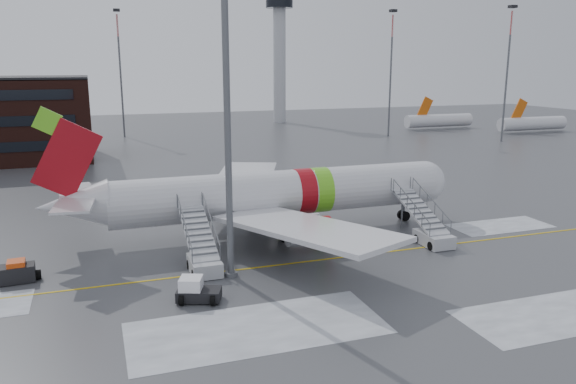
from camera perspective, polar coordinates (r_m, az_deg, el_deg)
name	(u,v)px	position (r m, az deg, el deg)	size (l,w,h in m)	color
ground	(298,258)	(42.09, 0.98, -6.70)	(260.00, 260.00, 0.00)	#494C4F
airliner	(269,195)	(47.03, -1.89, -0.26)	(35.03, 32.97, 11.18)	silver
airstair_fwd	(429,230)	(46.65, 14.12, -3.75)	(2.05, 7.70, 3.48)	#B4B7BC
airstair_aft	(202,255)	(39.97, -8.71, -6.32)	(2.05, 7.70, 3.48)	#B1B4B9
pushback_tug	(196,291)	(35.05, -9.31, -9.85)	(2.96, 2.60, 1.50)	black
baggage_tractor	(17,273)	(41.49, -25.81, -7.42)	(2.90, 1.45, 1.49)	black
light_mast_near	(227,93)	(36.19, -6.25, 9.99)	(1.20, 1.20, 23.72)	#595B60
control_tower	(279,44)	(139.32, -0.88, 14.80)	(6.40, 6.40, 30.00)	#B2B5BA
light_mast_far_ne	(391,65)	(113.77, 10.42, 12.55)	(1.20, 1.20, 24.25)	#595B60
light_mast_far_n	(120,65)	(115.36, -16.70, 12.23)	(1.20, 1.20, 24.25)	#595B60
light_mast_far_e	(508,65)	(111.35, 21.42, 11.89)	(1.20, 1.20, 24.25)	#595B60
distant_aircraft	(468,131)	(127.46, 17.82, 5.92)	(35.00, 18.00, 8.00)	#D8590C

